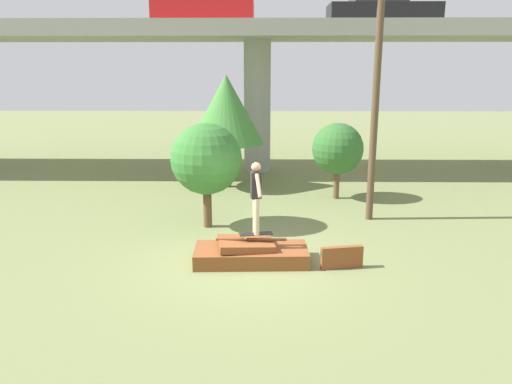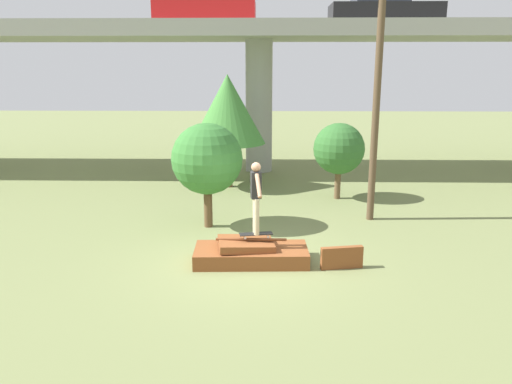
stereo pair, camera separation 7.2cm
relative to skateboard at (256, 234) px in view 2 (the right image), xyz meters
The scene contains 12 objects.
ground_plane 0.66m from the skateboard, 148.58° to the right, with size 80.00×80.00×0.00m, color olive.
scrap_pile 0.46m from the skateboard, 153.63° to the right, with size 2.59×1.21×0.57m.
scrap_plank_loose 1.97m from the skateboard, 11.35° to the right, with size 0.94×0.30×0.50m.
skateboard is the anchor object (origin of this frame).
skater 0.95m from the skateboard, 90.00° to the right, with size 0.29×1.09×1.63m.
highway_overpass 11.27m from the skateboard, 90.60° to the left, with size 44.00×4.79×5.99m.
car_on_overpass_left 11.67m from the skateboard, 102.79° to the left, with size 3.88×1.80×1.35m.
car_on_overpass_mid 12.72m from the skateboard, 64.91° to the left, with size 4.26×1.84×1.39m.
utility_pole 5.53m from the skateboard, 45.58° to the left, with size 1.30×0.20×7.09m.
tree_behind_left 7.69m from the skateboard, 99.16° to the left, with size 2.70×2.70×4.06m.
tree_behind_right 3.13m from the skateboard, 118.64° to the left, with size 1.92×1.92×2.87m.
tree_mid_back 6.31m from the skateboard, 65.25° to the left, with size 1.69×1.69×2.54m.
Camera 2 is at (0.35, -10.59, 4.30)m, focal length 35.00 mm.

